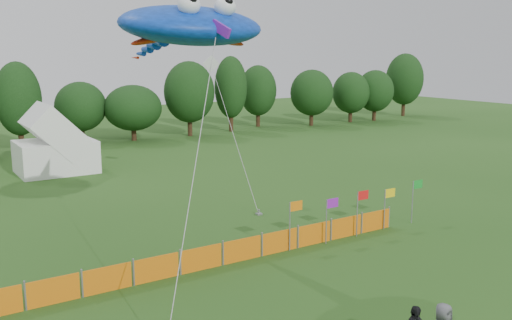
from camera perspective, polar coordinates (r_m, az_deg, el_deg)
treeline at (r=57.26m, az=-20.27°, el=5.33°), size 104.57×8.78×8.36m
tent_right at (r=45.30m, az=-19.44°, el=1.30°), size 5.61×4.49×3.96m
barrier_fence at (r=24.67m, az=-3.42°, el=-9.38°), size 19.90×0.06×1.00m
flag_row at (r=28.59m, az=10.24°, el=-4.57°), size 8.73×0.25×2.30m
stingray_kite at (r=23.15m, az=-6.81°, el=13.11°), size 7.36×13.81×11.06m
small_kite_white at (r=34.59m, az=-3.12°, el=5.23°), size 1.09×6.37×8.79m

